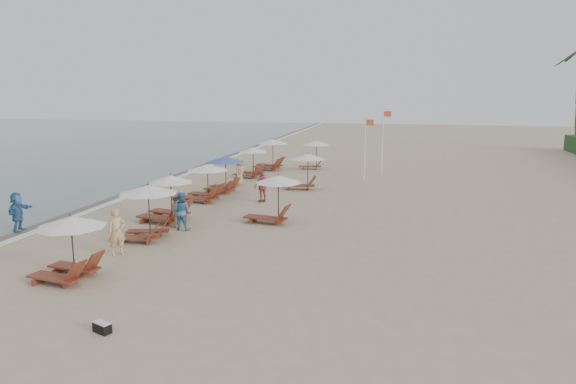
% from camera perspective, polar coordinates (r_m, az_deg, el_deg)
% --- Properties ---
extents(ground, '(160.00, 160.00, 0.00)m').
position_cam_1_polar(ground, '(20.01, -1.05, -6.81)').
color(ground, tan).
rests_on(ground, ground).
extents(wet_sand_band, '(3.20, 140.00, 0.01)m').
position_cam_1_polar(wet_sand_band, '(33.78, -17.82, 0.03)').
color(wet_sand_band, '#6B5E4C').
rests_on(wet_sand_band, ground).
extents(foam_line, '(0.50, 140.00, 0.02)m').
position_cam_1_polar(foam_line, '(33.14, -15.88, -0.05)').
color(foam_line, white).
rests_on(foam_line, ground).
extents(lounger_station_0, '(2.51, 2.25, 2.14)m').
position_cam_1_polar(lounger_station_0, '(18.58, -22.77, -5.43)').
color(lounger_station_0, brown).
rests_on(lounger_station_0, ground).
extents(lounger_station_1, '(2.57, 2.43, 2.31)m').
position_cam_1_polar(lounger_station_1, '(22.40, -15.19, -1.79)').
color(lounger_station_1, brown).
rests_on(lounger_station_1, ground).
extents(lounger_station_2, '(2.66, 2.40, 2.20)m').
position_cam_1_polar(lounger_station_2, '(25.56, -13.08, -0.87)').
color(lounger_station_2, brown).
rests_on(lounger_station_2, ground).
extents(lounger_station_3, '(2.70, 2.34, 2.08)m').
position_cam_1_polar(lounger_station_3, '(29.72, -9.10, 1.04)').
color(lounger_station_3, brown).
rests_on(lounger_station_3, ground).
extents(lounger_station_4, '(2.54, 2.33, 2.18)m').
position_cam_1_polar(lounger_station_4, '(32.14, -7.06, 2.10)').
color(lounger_station_4, brown).
rests_on(lounger_station_4, ground).
extents(lounger_station_5, '(2.48, 2.14, 2.15)m').
position_cam_1_polar(lounger_station_5, '(37.60, -4.12, 3.22)').
color(lounger_station_5, brown).
rests_on(lounger_station_5, ground).
extents(lounger_station_6, '(2.82, 2.46, 2.38)m').
position_cam_1_polar(lounger_station_6, '(41.06, -1.99, 4.07)').
color(lounger_station_6, brown).
rests_on(lounger_station_6, ground).
extents(inland_station_0, '(2.78, 2.24, 2.22)m').
position_cam_1_polar(inland_station_0, '(24.44, -1.68, -0.30)').
color(inland_station_0, brown).
rests_on(inland_station_0, ground).
extents(inland_station_1, '(2.72, 2.24, 2.22)m').
position_cam_1_polar(inland_station_1, '(32.81, 1.75, 2.67)').
color(inland_station_1, brown).
rests_on(inland_station_1, ground).
extents(inland_station_2, '(2.54, 2.24, 2.22)m').
position_cam_1_polar(inland_station_2, '(41.40, 2.85, 4.55)').
color(inland_station_2, brown).
rests_on(inland_station_2, ground).
extents(beachgoer_near, '(0.78, 0.76, 1.80)m').
position_cam_1_polar(beachgoer_near, '(20.76, -18.02, -4.11)').
color(beachgoer_near, tan).
rests_on(beachgoer_near, ground).
extents(beachgoer_mid_a, '(0.84, 0.65, 1.71)m').
position_cam_1_polar(beachgoer_mid_a, '(23.76, -11.49, -2.03)').
color(beachgoer_mid_a, teal).
rests_on(beachgoer_mid_a, ground).
extents(beachgoer_mid_b, '(1.13, 1.22, 1.65)m').
position_cam_1_polar(beachgoer_mid_b, '(24.25, -11.92, -1.86)').
color(beachgoer_mid_b, '#8E5C48').
rests_on(beachgoer_mid_b, ground).
extents(beachgoer_far_a, '(1.01, 1.06, 1.76)m').
position_cam_1_polar(beachgoer_far_a, '(29.09, -2.78, 0.61)').
color(beachgoer_far_a, '#AE4A45').
rests_on(beachgoer_far_a, ground).
extents(beachgoer_far_b, '(0.74, 0.98, 1.79)m').
position_cam_1_polar(beachgoer_far_b, '(34.27, -5.24, 2.18)').
color(beachgoer_far_b, tan).
rests_on(beachgoer_far_b, ground).
extents(waterline_walker, '(0.75, 1.68, 1.75)m').
position_cam_1_polar(waterline_walker, '(25.93, -27.22, -1.91)').
color(waterline_walker, '#2F598E').
rests_on(waterline_walker, ground).
extents(duffel_bag, '(0.56, 0.42, 0.28)m').
position_cam_1_polar(duffel_bag, '(14.71, -19.47, -13.63)').
color(duffel_bag, black).
rests_on(duffel_bag, ground).
extents(flag_pole_near, '(0.59, 0.08, 4.35)m').
position_cam_1_polar(flag_pole_near, '(36.52, 8.37, 5.05)').
color(flag_pole_near, silver).
rests_on(flag_pole_near, ground).
extents(flag_pole_far, '(0.60, 0.08, 4.83)m').
position_cam_1_polar(flag_pole_far, '(38.83, 10.24, 5.71)').
color(flag_pole_far, silver).
rests_on(flag_pole_far, ground).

